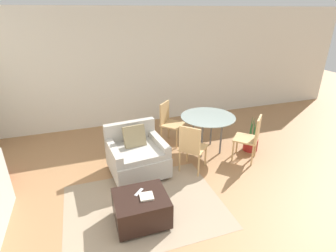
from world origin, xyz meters
TOP-DOWN VIEW (x-y plane):
  - ground_plane at (0.00, 0.00)m, footprint 20.00×20.00m
  - wall_back at (0.00, 3.97)m, footprint 12.00×0.06m
  - area_rug at (-0.62, 0.76)m, footprint 2.27×1.72m
  - armchair at (-0.52, 1.68)m, footprint 1.01×0.99m
  - ottoman at (-0.73, 0.48)m, footprint 0.70×0.61m
  - book_stack at (-0.66, 0.44)m, footprint 0.19×0.18m
  - tv_remote_primary at (-0.73, 0.57)m, footprint 0.15×0.15m
  - dining_table at (0.99, 2.00)m, footprint 1.07×1.07m
  - dining_chair_near_left at (0.39, 1.39)m, footprint 0.59×0.59m
  - dining_chair_near_right at (1.60, 1.39)m, footprint 0.59×0.59m
  - dining_chair_far_left at (0.39, 2.60)m, footprint 0.59×0.59m
  - potted_plant_small at (1.87, 1.72)m, footprint 0.29×0.29m

SIDE VIEW (x-z plane):
  - ground_plane at x=0.00m, z-range 0.00..0.00m
  - area_rug at x=-0.62m, z-range 0.00..0.01m
  - potted_plant_small at x=1.87m, z-range -0.19..0.57m
  - ottoman at x=-0.73m, z-range 0.02..0.44m
  - armchair at x=-0.52m, z-range -0.09..0.77m
  - tv_remote_primary at x=-0.73m, z-range 0.42..0.43m
  - book_stack at x=-0.66m, z-range 0.42..0.44m
  - dining_chair_near_left at x=0.39m, z-range 0.07..0.97m
  - dining_chair_near_right at x=1.60m, z-range 0.07..0.97m
  - dining_chair_far_left at x=0.39m, z-range 0.07..0.97m
  - dining_table at x=0.99m, z-range 0.29..1.04m
  - wall_back at x=0.00m, z-range 0.00..2.75m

